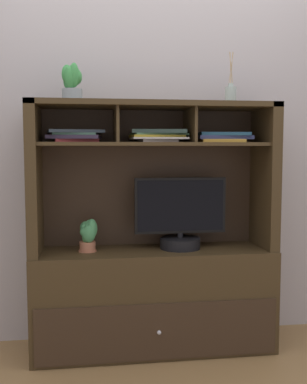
% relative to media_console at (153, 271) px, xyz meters
% --- Properties ---
extents(floor_plane, '(6.00, 6.00, 0.02)m').
position_rel_media_console_xyz_m(floor_plane, '(0.00, -0.01, -0.47)').
color(floor_plane, olive).
rests_on(floor_plane, ground).
extents(back_wall, '(6.00, 0.02, 2.80)m').
position_rel_media_console_xyz_m(back_wall, '(0.00, 0.23, 0.94)').
color(back_wall, '#B4AEB0').
rests_on(back_wall, ground).
extents(media_console, '(1.41, 0.44, 1.46)m').
position_rel_media_console_xyz_m(media_console, '(0.00, 0.00, 0.00)').
color(media_console, '#3F2F1A').
rests_on(media_console, ground).
extents(tv_monitor, '(0.54, 0.24, 0.42)m').
position_rel_media_console_xyz_m(tv_monitor, '(0.16, -0.00, 0.31)').
color(tv_monitor, black).
rests_on(tv_monitor, media_console).
extents(potted_orchid, '(0.11, 0.12, 0.19)m').
position_rel_media_console_xyz_m(potted_orchid, '(-0.38, -0.01, 0.24)').
color(potted_orchid, '#BB6F4F').
rests_on(potted_orchid, media_console).
extents(magazine_stack_left, '(0.33, 0.26, 0.07)m').
position_rel_media_console_xyz_m(magazine_stack_left, '(0.02, -0.01, 0.80)').
color(magazine_stack_left, gray).
rests_on(magazine_stack_left, media_console).
extents(magazine_stack_centre, '(0.33, 0.25, 0.07)m').
position_rel_media_console_xyz_m(magazine_stack_centre, '(-0.45, 0.01, 0.80)').
color(magazine_stack_centre, '#A23438').
rests_on(magazine_stack_centre, media_console).
extents(magazine_stack_right, '(0.32, 0.26, 0.06)m').
position_rel_media_console_xyz_m(magazine_stack_right, '(0.41, -0.02, 0.79)').
color(magazine_stack_right, gold).
rests_on(magazine_stack_right, media_console).
extents(diffuser_bottle, '(0.07, 0.07, 0.30)m').
position_rel_media_console_xyz_m(diffuser_bottle, '(0.46, -0.00, 1.04)').
color(diffuser_bottle, '#A9BBB2').
rests_on(diffuser_bottle, media_console).
extents(potted_succulent, '(0.13, 0.13, 0.20)m').
position_rel_media_console_xyz_m(potted_succulent, '(-0.46, -0.04, 1.09)').
color(potted_succulent, '#8A969A').
rests_on(potted_succulent, media_console).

